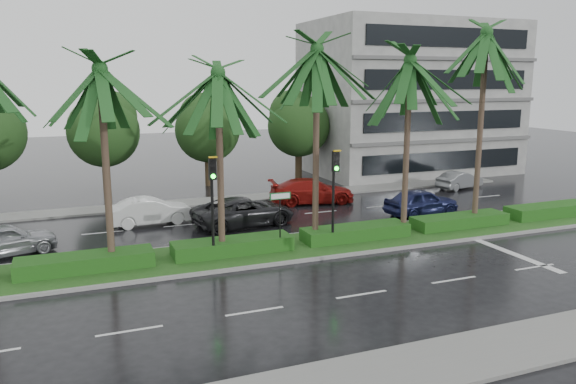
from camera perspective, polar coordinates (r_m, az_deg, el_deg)
name	(u,v)px	position (r m, az deg, el deg)	size (l,w,h in m)	color
ground	(306,254)	(24.65, 1.80, -6.36)	(120.00, 120.00, 0.00)	black
near_sidewalk	(455,359)	(16.49, 16.64, -15.99)	(40.00, 2.40, 0.12)	slate
far_sidewalk	(230,200)	(35.60, -5.91, -0.77)	(40.00, 2.00, 0.12)	slate
median	(297,247)	(25.51, 0.90, -5.56)	(36.00, 4.00, 0.15)	gray
hedge	(297,239)	(25.40, 0.90, -4.76)	(35.20, 1.40, 0.60)	#1A4513
lane_markings	(371,249)	(25.60, 8.46, -5.79)	(34.00, 13.06, 0.01)	silver
palm_row	(270,70)	(23.97, -1.87, 12.28)	(26.30, 4.20, 10.42)	#4A372A
signal_median_left	(213,193)	(22.93, -7.67, -0.08)	(0.34, 0.42, 4.36)	black
signal_median_right	(334,184)	(24.80, 4.75, 0.86)	(0.34, 0.42, 4.36)	black
street_sign	(280,207)	(24.16, -0.80, -1.51)	(0.95, 0.09, 2.60)	black
bg_trees	(209,123)	(40.38, -8.00, 6.91)	(32.94, 4.98, 7.20)	#312816
building	(409,98)	(47.55, 12.19, 9.30)	(16.00, 10.00, 12.00)	gray
car_silver	(5,240)	(27.18, -26.81, -4.36)	(4.19, 1.69, 1.43)	#A8AAB0
car_white	(151,211)	(30.35, -13.78, -1.90)	(4.35, 1.52, 1.43)	white
car_darkgrey	(244,211)	(29.33, -4.48, -1.98)	(5.42, 2.50, 1.51)	black
car_red	(312,191)	(34.57, 2.44, 0.10)	(5.23, 2.13, 1.52)	maroon
car_blue	(421,202)	(32.47, 13.38, -0.97)	(4.37, 1.76, 1.49)	#191E4B
car_grey	(460,180)	(40.95, 17.03, 1.17)	(3.69, 1.29, 1.22)	slate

